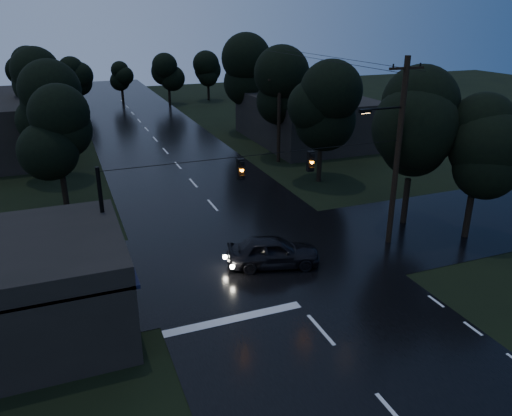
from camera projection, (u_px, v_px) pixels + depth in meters
main_road at (178, 166)px, 41.75m from camera, size 12.00×120.00×0.02m
cross_street at (257, 257)px, 26.15m from camera, size 60.00×9.00×0.02m
building_far_right at (307, 119)px, 49.19m from camera, size 10.00×14.00×4.40m
utility_pole_main at (396, 150)px, 25.90m from camera, size 3.50×0.30×10.00m
utility_pole_far at (279, 117)px, 41.43m from camera, size 2.00×0.30×7.50m
anchor_pole_left at (105, 233)px, 21.64m from camera, size 0.18×0.18×6.00m
span_signals at (276, 164)px, 23.56m from camera, size 15.00×0.37×1.12m
tree_corner_near at (414, 125)px, 28.25m from camera, size 4.48×4.48×9.44m
tree_corner_far at (480, 147)px, 26.60m from camera, size 3.92×3.92×8.26m
tree_left_a at (56, 133)px, 29.84m from camera, size 3.92×3.92×8.26m
tree_left_b at (44, 105)px, 36.43m from camera, size 4.20×4.20×8.85m
tree_left_c at (37, 84)px, 44.75m from camera, size 4.48×4.48×9.44m
tree_right_a at (322, 107)px, 35.84m from camera, size 4.20×4.20×8.85m
tree_right_b at (284, 87)px, 42.84m from camera, size 4.48×4.48×9.44m
tree_right_c at (249, 71)px, 51.57m from camera, size 4.76×4.76×10.03m
car at (273, 251)px, 24.95m from camera, size 4.96×3.03×1.58m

